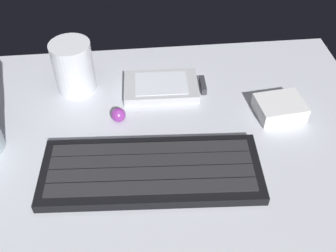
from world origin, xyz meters
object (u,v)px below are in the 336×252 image
(handheld_device, at_px, (165,86))
(juice_cup, at_px, (74,69))
(keyboard, at_px, (151,171))
(charger_block, at_px, (280,108))
(trackball_mouse, at_px, (118,115))

(handheld_device, height_order, juice_cup, juice_cup)
(keyboard, bearing_deg, charger_block, 26.10)
(juice_cup, distance_m, charger_block, 0.33)
(juice_cup, bearing_deg, keyboard, -60.59)
(juice_cup, relative_size, charger_block, 1.21)
(keyboard, bearing_deg, juice_cup, 119.41)
(juice_cup, distance_m, trackball_mouse, 0.11)
(handheld_device, bearing_deg, charger_block, -23.78)
(charger_block, relative_size, trackball_mouse, 3.18)
(trackball_mouse, bearing_deg, juice_cup, 128.48)
(juice_cup, xyz_separation_m, charger_block, (0.31, -0.09, -0.03))
(keyboard, height_order, charger_block, charger_block)
(trackball_mouse, bearing_deg, keyboard, -68.96)
(charger_block, bearing_deg, handheld_device, 156.22)
(charger_block, bearing_deg, juice_cup, 163.25)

